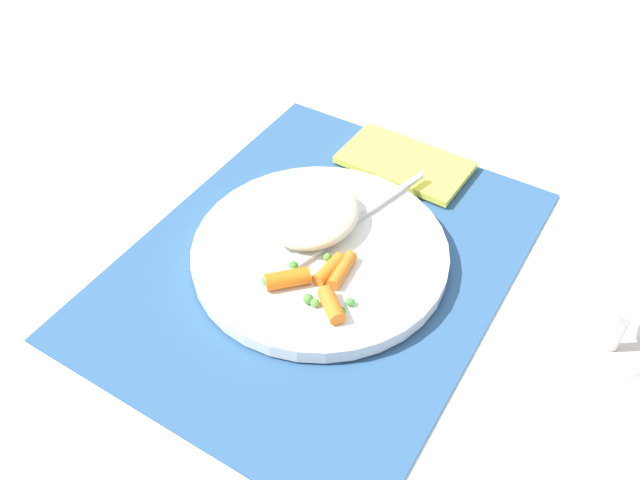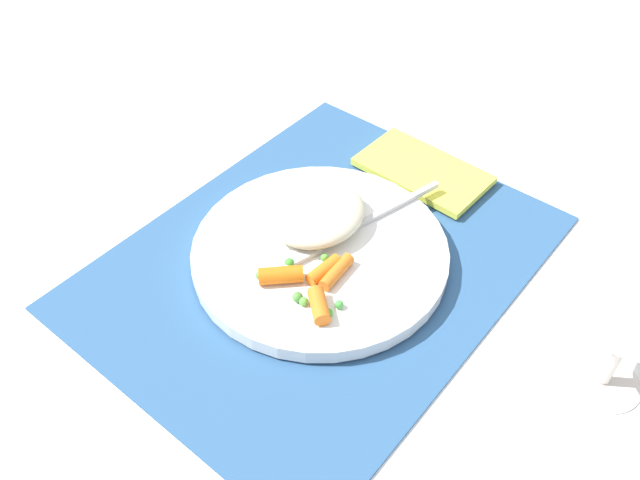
% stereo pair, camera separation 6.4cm
% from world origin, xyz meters
% --- Properties ---
extents(ground_plane, '(2.40, 2.40, 0.00)m').
position_xyz_m(ground_plane, '(0.00, 0.00, 0.00)').
color(ground_plane, white).
extents(placemat, '(0.45, 0.35, 0.01)m').
position_xyz_m(placemat, '(0.00, 0.00, 0.00)').
color(placemat, '#2D5684').
rests_on(placemat, ground_plane).
extents(plate, '(0.25, 0.25, 0.02)m').
position_xyz_m(plate, '(0.00, 0.00, 0.01)').
color(plate, white).
rests_on(plate, placemat).
extents(rice_mound, '(0.10, 0.09, 0.03)m').
position_xyz_m(rice_mound, '(-0.02, -0.02, 0.04)').
color(rice_mound, beige).
rests_on(rice_mound, plate).
extents(carrot_portion, '(0.08, 0.09, 0.02)m').
position_xyz_m(carrot_portion, '(0.04, 0.03, 0.03)').
color(carrot_portion, orange).
rests_on(carrot_portion, plate).
extents(pea_scatter, '(0.07, 0.09, 0.01)m').
position_xyz_m(pea_scatter, '(0.05, 0.02, 0.03)').
color(pea_scatter, '#528D34').
rests_on(pea_scatter, plate).
extents(fork, '(0.20, 0.06, 0.01)m').
position_xyz_m(fork, '(-0.03, 0.01, 0.02)').
color(fork, silver).
rests_on(fork, plate).
extents(napkin, '(0.09, 0.15, 0.01)m').
position_xyz_m(napkin, '(-0.18, 0.01, 0.01)').
color(napkin, '#EAE54C').
rests_on(napkin, placemat).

